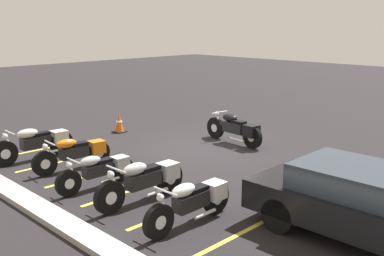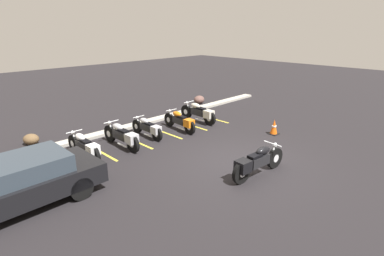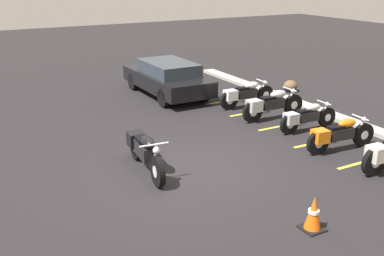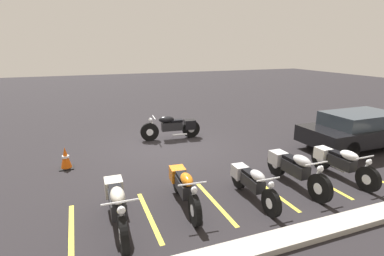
{
  "view_description": "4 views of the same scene",
  "coord_description": "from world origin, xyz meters",
  "px_view_note": "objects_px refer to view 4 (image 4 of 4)",
  "views": [
    {
      "loc": [
        -9.02,
        9.69,
        3.68
      ],
      "look_at": [
        -1.1,
        1.73,
        1.06
      ],
      "focal_mm": 42.0,
      "sensor_mm": 36.0,
      "label": 1
    },
    {
      "loc": [
        -7.74,
        -5.41,
        4.4
      ],
      "look_at": [
        -0.35,
        1.96,
        0.89
      ],
      "focal_mm": 28.0,
      "sensor_mm": 36.0,
      "label": 2
    },
    {
      "loc": [
        8.6,
        -4.56,
        4.42
      ],
      "look_at": [
        -1.37,
        0.89,
        0.44
      ],
      "focal_mm": 42.0,
      "sensor_mm": 36.0,
      "label": 3
    },
    {
      "loc": [
        2.95,
        9.73,
        3.49
      ],
      "look_at": [
        -0.41,
        1.04,
        0.93
      ],
      "focal_mm": 28.0,
      "sensor_mm": 36.0,
      "label": 4
    }
  ],
  "objects_px": {
    "parked_bike_0": "(340,162)",
    "parked_bike_3": "(184,186)",
    "parked_bike_4": "(117,203)",
    "parked_bike_1": "(294,168)",
    "parked_bike_2": "(251,182)",
    "traffic_cone": "(66,158)",
    "motorcycle_black_featured": "(174,127)",
    "car_black": "(361,129)"
  },
  "relations": [
    {
      "from": "parked_bike_0",
      "to": "parked_bike_3",
      "type": "height_order",
      "value": "parked_bike_0"
    },
    {
      "from": "parked_bike_0",
      "to": "parked_bike_4",
      "type": "relative_size",
      "value": 0.94
    },
    {
      "from": "parked_bike_1",
      "to": "parked_bike_3",
      "type": "xyz_separation_m",
      "value": [
        2.94,
        -0.12,
        -0.03
      ]
    },
    {
      "from": "parked_bike_2",
      "to": "traffic_cone",
      "type": "distance_m",
      "value": 5.41
    },
    {
      "from": "motorcycle_black_featured",
      "to": "traffic_cone",
      "type": "height_order",
      "value": "motorcycle_black_featured"
    },
    {
      "from": "parked_bike_0",
      "to": "parked_bike_3",
      "type": "distance_m",
      "value": 4.43
    },
    {
      "from": "parked_bike_1",
      "to": "traffic_cone",
      "type": "bearing_deg",
      "value": -121.42
    },
    {
      "from": "parked_bike_1",
      "to": "traffic_cone",
      "type": "distance_m",
      "value": 6.4
    },
    {
      "from": "car_black",
      "to": "traffic_cone",
      "type": "distance_m",
      "value": 9.79
    },
    {
      "from": "parked_bike_4",
      "to": "parked_bike_1",
      "type": "bearing_deg",
      "value": 93.77
    },
    {
      "from": "car_black",
      "to": "parked_bike_3",
      "type": "bearing_deg",
      "value": -168.89
    },
    {
      "from": "motorcycle_black_featured",
      "to": "parked_bike_2",
      "type": "distance_m",
      "value": 5.17
    },
    {
      "from": "motorcycle_black_featured",
      "to": "traffic_cone",
      "type": "distance_m",
      "value": 4.19
    },
    {
      "from": "parked_bike_4",
      "to": "parked_bike_3",
      "type": "bearing_deg",
      "value": 102.31
    },
    {
      "from": "parked_bike_0",
      "to": "traffic_cone",
      "type": "relative_size",
      "value": 3.29
    },
    {
      "from": "parked_bike_0",
      "to": "parked_bike_1",
      "type": "distance_m",
      "value": 1.49
    },
    {
      "from": "parked_bike_2",
      "to": "parked_bike_1",
      "type": "bearing_deg",
      "value": 99.72
    },
    {
      "from": "parked_bike_2",
      "to": "parked_bike_4",
      "type": "distance_m",
      "value": 3.07
    },
    {
      "from": "parked_bike_3",
      "to": "parked_bike_2",
      "type": "bearing_deg",
      "value": 82.78
    },
    {
      "from": "motorcycle_black_featured",
      "to": "parked_bike_0",
      "type": "distance_m",
      "value": 5.91
    },
    {
      "from": "parked_bike_4",
      "to": "car_black",
      "type": "relative_size",
      "value": 0.53
    },
    {
      "from": "parked_bike_0",
      "to": "car_black",
      "type": "xyz_separation_m",
      "value": [
        -2.66,
        -1.65,
        0.23
      ]
    },
    {
      "from": "motorcycle_black_featured",
      "to": "traffic_cone",
      "type": "xyz_separation_m",
      "value": [
        3.85,
        1.64,
        -0.18
      ]
    },
    {
      "from": "parked_bike_4",
      "to": "parked_bike_2",
      "type": "bearing_deg",
      "value": 90.8
    },
    {
      "from": "parked_bike_1",
      "to": "parked_bike_2",
      "type": "xyz_separation_m",
      "value": [
        1.38,
        0.21,
        -0.06
      ]
    },
    {
      "from": "motorcycle_black_featured",
      "to": "parked_bike_2",
      "type": "height_order",
      "value": "motorcycle_black_featured"
    },
    {
      "from": "car_black",
      "to": "traffic_cone",
      "type": "bearing_deg",
      "value": 169.22
    },
    {
      "from": "parked_bike_0",
      "to": "traffic_cone",
      "type": "height_order",
      "value": "parked_bike_0"
    },
    {
      "from": "parked_bike_0",
      "to": "parked_bike_4",
      "type": "bearing_deg",
      "value": -89.87
    },
    {
      "from": "parked_bike_1",
      "to": "parked_bike_4",
      "type": "xyz_separation_m",
      "value": [
        4.45,
        0.17,
        0.0
      ]
    },
    {
      "from": "parked_bike_2",
      "to": "parked_bike_4",
      "type": "bearing_deg",
      "value": -89.79
    },
    {
      "from": "parked_bike_0",
      "to": "car_black",
      "type": "distance_m",
      "value": 3.14
    },
    {
      "from": "parked_bike_3",
      "to": "traffic_cone",
      "type": "relative_size",
      "value": 3.23
    },
    {
      "from": "parked_bike_0",
      "to": "parked_bike_2",
      "type": "bearing_deg",
      "value": -88.02
    },
    {
      "from": "car_black",
      "to": "motorcycle_black_featured",
      "type": "bearing_deg",
      "value": 149.12
    },
    {
      "from": "parked_bike_3",
      "to": "traffic_cone",
      "type": "bearing_deg",
      "value": -136.95
    },
    {
      "from": "motorcycle_black_featured",
      "to": "parked_bike_3",
      "type": "height_order",
      "value": "motorcycle_black_featured"
    },
    {
      "from": "parked_bike_0",
      "to": "car_black",
      "type": "relative_size",
      "value": 0.5
    },
    {
      "from": "parked_bike_3",
      "to": "car_black",
      "type": "xyz_separation_m",
      "value": [
        -7.09,
        -1.46,
        0.24
      ]
    },
    {
      "from": "parked_bike_0",
      "to": "parked_bike_1",
      "type": "relative_size",
      "value": 0.95
    },
    {
      "from": "parked_bike_4",
      "to": "car_black",
      "type": "xyz_separation_m",
      "value": [
        -8.6,
        -1.75,
        0.2
      ]
    },
    {
      "from": "traffic_cone",
      "to": "parked_bike_3",
      "type": "bearing_deg",
      "value": 128.42
    }
  ]
}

